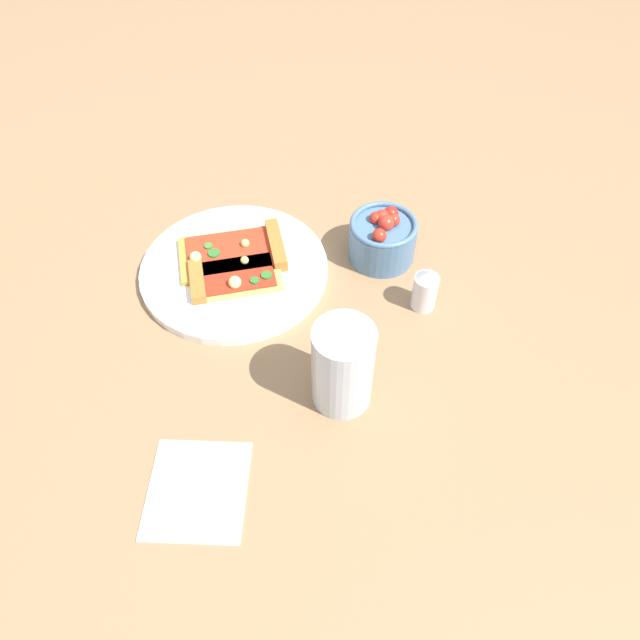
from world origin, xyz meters
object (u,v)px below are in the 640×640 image
pizza_slice_near (229,277)px  pizza_slice_far (240,252)px  paper_napkin (197,489)px  salad_bowl (383,238)px  plate (234,269)px  pepper_shaker (425,289)px  soda_glass (343,369)px

pizza_slice_near → pizza_slice_far: 0.05m
pizza_slice_near → paper_napkin: 0.31m
salad_bowl → pizza_slice_near: bearing=-71.7°
plate → pizza_slice_far: 0.03m
salad_bowl → pepper_shaker: size_ratio=1.49×
soda_glass → pizza_slice_far: bearing=-146.4°
pizza_slice_far → pepper_shaker: (0.08, 0.27, 0.01)m
soda_glass → pepper_shaker: (-0.16, 0.11, -0.02)m
pepper_shaker → pizza_slice_near: bearing=-95.3°
salad_bowl → paper_napkin: 0.45m
plate → paper_napkin: size_ratio=2.30×
plate → soda_glass: (0.21, 0.16, 0.05)m
pizza_slice_near → pepper_shaker: pepper_shaker is taller
pizza_slice_near → plate: bearing=176.1°
plate → salad_bowl: size_ratio=2.77×
plate → soda_glass: soda_glass is taller
pizza_slice_near → soda_glass: bearing=42.1°
salad_bowl → soda_glass: soda_glass is taller
pizza_slice_near → salad_bowl: (-0.07, 0.22, 0.02)m
soda_glass → paper_napkin: soda_glass is taller
pizza_slice_far → paper_napkin: bearing=-1.0°
plate → salad_bowl: (-0.04, 0.22, 0.03)m
plate → pepper_shaker: bearing=78.6°
pizza_slice_far → paper_napkin: size_ratio=1.44×
plate → pepper_shaker: (0.06, 0.28, 0.03)m
salad_bowl → plate: bearing=-78.7°
plate → paper_napkin: plate is taller
soda_glass → paper_napkin: (0.13, -0.16, -0.06)m
paper_napkin → pepper_shaker: pepper_shaker is taller
plate → pizza_slice_near: pizza_slice_near is taller
salad_bowl → paper_napkin: salad_bowl is taller
plate → pepper_shaker: size_ratio=4.13×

